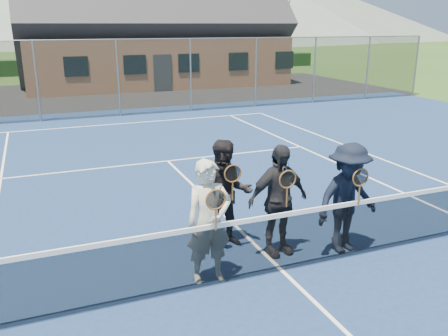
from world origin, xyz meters
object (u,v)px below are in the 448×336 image
(clubhouse, at_px, (152,17))
(player_c, at_px, (278,200))
(tennis_net, at_px, (283,239))
(player_d, at_px, (348,198))
(player_a, at_px, (209,222))
(player_b, at_px, (226,194))

(clubhouse, bearing_deg, player_c, -99.20)
(tennis_net, relative_size, player_c, 6.49)
(player_c, height_order, player_d, same)
(clubhouse, distance_m, player_c, 23.93)
(player_a, bearing_deg, player_d, 1.54)
(player_a, bearing_deg, player_b, 55.91)
(clubhouse, bearing_deg, player_b, -101.00)
(clubhouse, height_order, player_a, clubhouse)
(player_c, bearing_deg, clubhouse, 80.80)
(player_a, bearing_deg, tennis_net, -9.33)
(tennis_net, bearing_deg, clubhouse, 80.54)
(tennis_net, distance_m, player_a, 1.17)
(player_a, xyz_separation_m, player_d, (2.37, 0.06, -0.00))
(player_c, relative_size, player_d, 1.00)
(tennis_net, distance_m, clubhouse, 24.57)
(player_a, bearing_deg, clubhouse, 77.93)
(clubhouse, xyz_separation_m, player_d, (-2.73, -23.75, -3.07))
(player_a, bearing_deg, player_c, 16.88)
(tennis_net, height_order, clubhouse, clubhouse)
(player_a, distance_m, player_d, 2.37)
(player_a, relative_size, player_d, 1.00)
(player_b, xyz_separation_m, player_c, (0.65, -0.57, 0.00))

